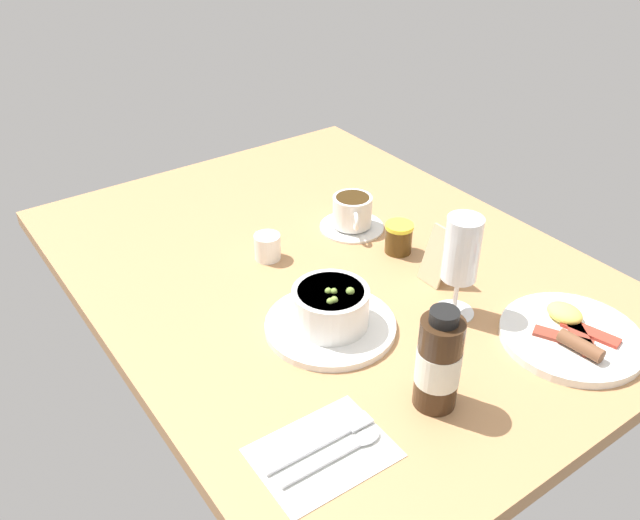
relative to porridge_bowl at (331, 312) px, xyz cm
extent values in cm
cube|color=#B27F51|center=(-15.16, 10.92, -4.94)|extent=(110.00, 84.00, 3.00)
cylinder|color=white|center=(-0.01, 0.00, -2.84)|extent=(21.23, 21.23, 1.20)
cylinder|color=white|center=(-0.01, 0.00, 0.94)|extent=(12.31, 12.31, 6.35)
cylinder|color=beige|center=(-0.01, 0.00, 3.32)|extent=(10.58, 10.58, 1.60)
sphere|color=#7D9F41|center=(0.00, -0.48, 4.22)|extent=(1.10, 1.10, 1.10)
sphere|color=#7D9F41|center=(2.35, -1.83, 4.22)|extent=(1.12, 1.12, 1.12)
sphere|color=#7D9F41|center=(2.42, -1.12, 4.22)|extent=(1.19, 1.19, 1.19)
sphere|color=#7D9F41|center=(2.07, 2.25, 4.22)|extent=(1.38, 1.38, 1.38)
sphere|color=#7D9F41|center=(0.58, 0.19, 4.22)|extent=(1.07, 1.07, 1.07)
cube|color=white|center=(20.16, -15.99, -3.29)|extent=(13.51, 17.81, 0.30)
cube|color=silver|center=(18.96, -16.99, -2.89)|extent=(1.53, 14.02, 0.50)
cube|color=silver|center=(18.96, -9.19, -2.89)|extent=(2.28, 3.65, 0.40)
cube|color=silver|center=(21.76, -16.99, -2.89)|extent=(1.30, 13.02, 0.50)
ellipsoid|color=silver|center=(21.76, -9.99, -2.84)|extent=(2.40, 4.00, 0.60)
cylinder|color=white|center=(-23.69, 22.76, -2.99)|extent=(12.98, 12.98, 0.90)
cylinder|color=white|center=(-23.69, 22.76, 0.50)|extent=(7.87, 7.87, 6.08)
cylinder|color=#38250E|center=(-23.69, 22.76, 3.04)|extent=(6.69, 6.69, 1.00)
torus|color=white|center=(-19.41, 20.31, 0.81)|extent=(3.52, 2.48, 3.60)
cylinder|color=white|center=(-23.95, 2.96, -0.98)|extent=(4.93, 4.93, 4.90)
cone|color=white|center=(-26.01, 2.16, 0.88)|extent=(2.79, 2.45, 2.36)
cylinder|color=white|center=(8.50, 19.34, -3.24)|extent=(6.77, 6.77, 0.40)
cylinder|color=white|center=(8.50, 19.34, 0.31)|extent=(0.80, 0.80, 6.69)
cylinder|color=white|center=(8.50, 19.34, 9.13)|extent=(5.79, 5.79, 10.94)
cylinder|color=#F4E2C2|center=(8.50, 19.34, 7.49)|extent=(4.75, 4.75, 6.57)
cylinder|color=#4A3212|center=(-11.50, 24.46, -0.86)|extent=(5.10, 5.10, 5.16)
cylinder|color=yellow|center=(-11.50, 24.46, 2.12)|extent=(5.35, 5.35, 0.80)
cylinder|color=#382314|center=(21.73, 2.16, 3.70)|extent=(6.09, 6.09, 14.27)
cylinder|color=silver|center=(21.73, 2.16, 3.41)|extent=(6.21, 6.21, 5.42)
cylinder|color=black|center=(21.73, 2.16, 11.71)|extent=(3.96, 3.96, 1.76)
cylinder|color=white|center=(24.48, 29.17, -2.74)|extent=(22.26, 22.26, 1.40)
cube|color=#973828|center=(25.90, 29.19, -1.74)|extent=(8.85, 6.92, 0.60)
cube|color=#B23828|center=(26.22, 31.37, -1.74)|extent=(9.31, 4.64, 0.60)
cube|color=brown|center=(24.56, 26.75, -1.74)|extent=(9.09, 6.28, 0.60)
cylinder|color=brown|center=(27.82, 26.39, -0.84)|extent=(7.18, 2.87, 2.20)
ellipsoid|color=#F2D859|center=(21.14, 31.40, -1.04)|extent=(6.00, 4.80, 2.40)
cube|color=tan|center=(-0.35, 26.34, 1.63)|extent=(5.08, 3.49, 10.24)
cube|color=tan|center=(-0.35, 23.23, 1.63)|extent=(5.08, 3.49, 10.24)
camera|label=1|loc=(67.91, -50.51, 64.53)|focal=37.44mm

